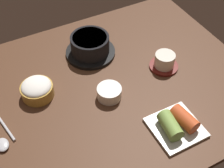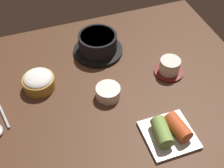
# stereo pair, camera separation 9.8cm
# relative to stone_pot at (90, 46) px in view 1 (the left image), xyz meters

# --- Properties ---
(dining_table) EXTENTS (1.00, 0.76, 0.02)m
(dining_table) POSITION_rel_stone_pot_xyz_m (-0.03, -0.17, -0.05)
(dining_table) COLOR #4C2D1C
(dining_table) RESTS_ON ground
(stone_pot) EXTENTS (0.18, 0.18, 0.08)m
(stone_pot) POSITION_rel_stone_pot_xyz_m (0.00, 0.00, 0.00)
(stone_pot) COLOR black
(stone_pot) RESTS_ON dining_table
(rice_bowl) EXTENTS (0.10, 0.10, 0.06)m
(rice_bowl) POSITION_rel_stone_pot_xyz_m (-0.23, -0.10, -0.01)
(rice_bowl) COLOR #B78C38
(rice_bowl) RESTS_ON dining_table
(tea_cup_with_saucer) EXTENTS (0.10, 0.10, 0.06)m
(tea_cup_with_saucer) POSITION_rel_stone_pot_xyz_m (0.20, -0.18, -0.01)
(tea_cup_with_saucer) COLOR maroon
(tea_cup_with_saucer) RESTS_ON dining_table
(banchan_cup_center) EXTENTS (0.08, 0.08, 0.04)m
(banchan_cup_center) POSITION_rel_stone_pot_xyz_m (-0.03, -0.21, -0.02)
(banchan_cup_center) COLOR white
(banchan_cup_center) RESTS_ON dining_table
(kimchi_plate) EXTENTS (0.14, 0.14, 0.05)m
(kimchi_plate) POSITION_rel_stone_pot_xyz_m (0.08, -0.41, -0.01)
(kimchi_plate) COLOR silver
(kimchi_plate) RESTS_ON dining_table
(spoon) EXTENTS (0.06, 0.20, 0.01)m
(spoon) POSITION_rel_stone_pot_xyz_m (-0.37, -0.21, -0.03)
(spoon) COLOR #B7B7BC
(spoon) RESTS_ON dining_table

